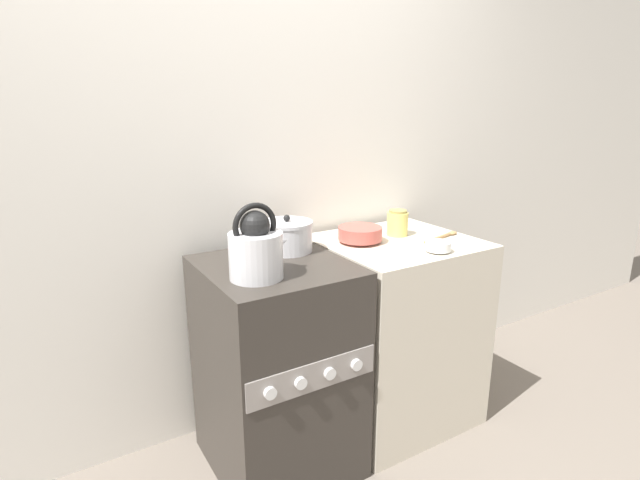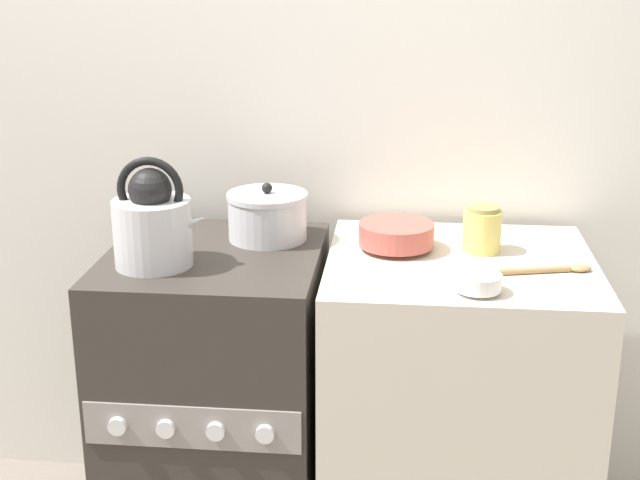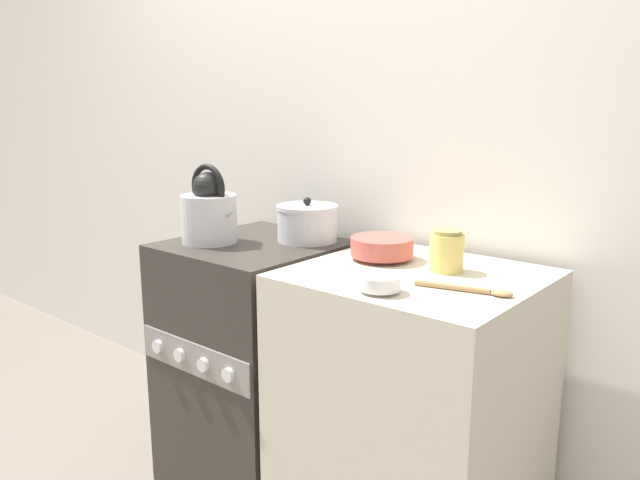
# 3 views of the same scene
# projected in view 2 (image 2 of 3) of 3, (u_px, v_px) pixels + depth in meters

# --- Properties ---
(wall_back) EXTENTS (7.00, 0.06, 2.50)m
(wall_back) POSITION_uv_depth(u_px,v_px,m) (238.00, 86.00, 2.53)
(wall_back) COLOR silver
(wall_back) RESTS_ON ground_plane
(stove) EXTENTS (0.54, 0.60, 0.89)m
(stove) POSITION_uv_depth(u_px,v_px,m) (219.00, 407.00, 2.40)
(stove) COLOR #332D28
(stove) RESTS_ON ground_plane
(counter) EXTENTS (0.67, 0.62, 0.88)m
(counter) POSITION_uv_depth(u_px,v_px,m) (453.00, 416.00, 2.37)
(counter) COLOR beige
(counter) RESTS_ON ground_plane
(kettle) EXTENTS (0.23, 0.19, 0.27)m
(kettle) POSITION_uv_depth(u_px,v_px,m) (153.00, 224.00, 2.15)
(kettle) COLOR silver
(kettle) RESTS_ON stove
(cooking_pot) EXTENTS (0.21, 0.21, 0.15)m
(cooking_pot) POSITION_uv_depth(u_px,v_px,m) (267.00, 216.00, 2.36)
(cooking_pot) COLOR silver
(cooking_pot) RESTS_ON stove
(enamel_bowl) EXTENTS (0.19, 0.19, 0.07)m
(enamel_bowl) POSITION_uv_depth(u_px,v_px,m) (396.00, 235.00, 2.29)
(enamel_bowl) COLOR #B75147
(enamel_bowl) RESTS_ON counter
(small_ceramic_bowl) EXTENTS (0.11, 0.11, 0.04)m
(small_ceramic_bowl) POSITION_uv_depth(u_px,v_px,m) (478.00, 282.00, 2.01)
(small_ceramic_bowl) COLOR white
(small_ceramic_bowl) RESTS_ON counter
(storage_jar) EXTENTS (0.10, 0.10, 0.12)m
(storage_jar) POSITION_uv_depth(u_px,v_px,m) (482.00, 229.00, 2.27)
(storage_jar) COLOR #E0CC66
(storage_jar) RESTS_ON counter
(wooden_spoon) EXTENTS (0.25, 0.09, 0.02)m
(wooden_spoon) POSITION_uv_depth(u_px,v_px,m) (550.00, 270.00, 2.13)
(wooden_spoon) COLOR #A37A4C
(wooden_spoon) RESTS_ON counter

